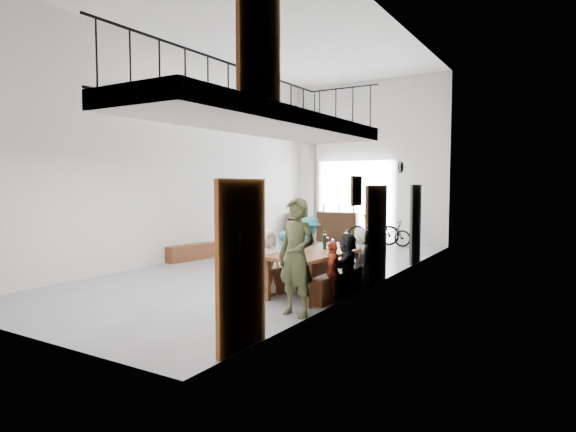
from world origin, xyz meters
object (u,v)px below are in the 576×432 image
Objects in this scene: tasting_table at (321,255)px; serving_counter at (331,226)px; side_bench at (192,252)px; oak_barrel at (297,226)px; host_standing at (297,257)px; bench_inner at (291,276)px; bicycle_near at (386,233)px.

serving_counter is (-3.33, 7.34, -0.20)m from tasting_table.
side_bench is 5.27m from oak_barrel.
oak_barrel is 1.21m from serving_counter.
serving_counter is 1.06× the size of host_standing.
bench_inner is 4.33m from side_bench.
side_bench is at bearing -92.21° from oak_barrel.
serving_counter is 1.22× the size of bicycle_near.
bench_inner is 1.18× the size of host_standing.
side_bench is (-4.01, 1.62, -0.04)m from bench_inner.
serving_counter is at bearing 120.65° from bench_inner.
side_bench is 1.51× the size of oak_barrel.
host_standing is at bearing -60.20° from oak_barrel.
host_standing is (4.83, -8.44, 0.41)m from oak_barrel.
bench_inner is 7.04m from bicycle_near.
host_standing is at bearing -70.93° from tasting_table.
host_standing reaches higher than serving_counter.
oak_barrel is at bearing 87.53° from bicycle_near.
oak_barrel is 0.51× the size of serving_counter.
serving_counter reaches higher than oak_barrel.
side_bench is at bearing 166.09° from tasting_table.
oak_barrel reaches higher than bench_inner.
tasting_table reaches higher than side_bench.
tasting_table is at bearing -73.93° from serving_counter.
bicycle_near is (3.45, 5.40, 0.21)m from side_bench.
serving_counter is at bearing 23.51° from oak_barrel.
tasting_table is 7.10m from bicycle_near.
tasting_table is 1.32× the size of serving_counter.
bench_inner is 2.17× the size of oak_barrel.
serving_counter is at bearing 77.16° from side_bench.
bicycle_near is (-1.19, 7.00, -0.29)m from tasting_table.
bench_inner is at bearing 132.90° from host_standing.
tasting_table is 1.40× the size of host_standing.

